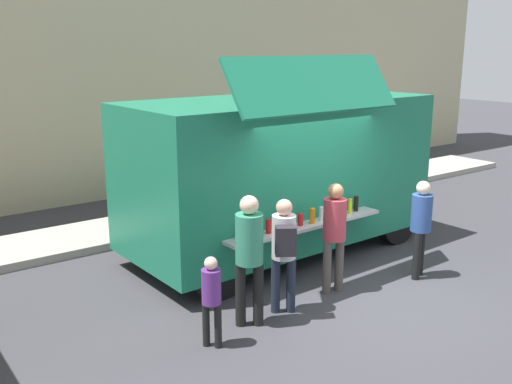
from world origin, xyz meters
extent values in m
plane|color=#38383D|center=(0.00, 0.00, 0.00)|extent=(60.00, 60.00, 0.00)
cube|color=#9E998E|center=(-3.80, 4.70, 0.07)|extent=(28.00, 1.60, 0.15)
cube|color=#1A7855|center=(0.20, 2.10, 1.53)|extent=(5.51, 2.47, 2.46)
cube|color=#1A7855|center=(-0.31, 0.64, 3.09)|extent=(3.02, 0.65, 0.81)
cube|color=black|center=(-0.32, 0.97, 1.82)|extent=(2.85, 0.16, 1.10)
cube|color=#B7B7BC|center=(-0.32, 0.76, 0.91)|extent=(3.01, 0.42, 0.05)
cylinder|color=#CAEFFD|center=(-1.49, 0.76, 1.04)|extent=(0.08, 0.08, 0.21)
cylinder|color=orange|center=(-1.26, 0.72, 1.03)|extent=(0.08, 0.08, 0.21)
cylinder|color=red|center=(-1.07, 0.75, 1.04)|extent=(0.08, 0.08, 0.21)
cylinder|color=red|center=(-0.84, 0.79, 1.05)|extent=(0.07, 0.07, 0.23)
cylinder|color=red|center=(-0.62, 0.76, 1.04)|extent=(0.08, 0.08, 0.23)
cylinder|color=red|center=(-0.44, 0.76, 1.03)|extent=(0.08, 0.08, 0.19)
cylinder|color=orange|center=(-0.21, 0.74, 1.05)|extent=(0.08, 0.08, 0.24)
cylinder|color=silver|center=(0.01, 0.78, 1.04)|extent=(0.07, 0.07, 0.22)
cylinder|color=orange|center=(0.23, 0.72, 1.03)|extent=(0.08, 0.08, 0.20)
cylinder|color=yellow|center=(0.42, 0.75, 1.04)|extent=(0.06, 0.06, 0.22)
cylinder|color=yellow|center=(0.66, 0.78, 1.06)|extent=(0.06, 0.06, 0.25)
cylinder|color=black|center=(0.84, 0.82, 1.06)|extent=(0.08, 0.08, 0.25)
cube|color=black|center=(2.88, 2.16, 1.97)|extent=(0.12, 2.00, 1.08)
cylinder|color=black|center=(2.21, 3.17, 0.45)|extent=(0.90, 0.28, 0.90)
cylinder|color=black|center=(2.25, 1.12, 0.45)|extent=(0.90, 0.28, 0.90)
cylinder|color=black|center=(-1.85, 3.08, 0.45)|extent=(0.90, 0.28, 0.90)
cylinder|color=black|center=(-1.81, 1.03, 0.45)|extent=(0.90, 0.28, 0.90)
cylinder|color=#2D6335|center=(4.33, 4.40, 0.50)|extent=(0.60, 0.60, 0.99)
cylinder|color=#504744|center=(-0.39, 0.20, 0.41)|extent=(0.13, 0.13, 0.83)
cylinder|color=#504744|center=(-0.17, 0.16, 0.41)|extent=(0.13, 0.13, 0.83)
cylinder|color=#B13844|center=(-0.28, 0.18, 1.14)|extent=(0.34, 0.34, 0.63)
sphere|color=#A3724E|center=(-0.28, 0.18, 1.57)|extent=(0.23, 0.23, 0.23)
cylinder|color=#1E2537|center=(-1.42, 0.14, 0.40)|extent=(0.13, 0.13, 0.80)
cylinder|color=#1E2537|center=(-1.24, 0.02, 0.40)|extent=(0.13, 0.13, 0.80)
cylinder|color=silver|center=(-1.33, 0.08, 1.11)|extent=(0.33, 0.33, 0.61)
sphere|color=#D7A088|center=(-1.33, 0.08, 1.52)|extent=(0.23, 0.23, 0.23)
cube|color=#252228|center=(-1.47, -0.13, 1.14)|extent=(0.33, 0.30, 0.39)
cylinder|color=black|center=(-2.04, 0.11, 0.44)|extent=(0.14, 0.14, 0.88)
cylinder|color=black|center=(-1.84, -0.02, 0.44)|extent=(0.14, 0.14, 0.88)
cylinder|color=#328867|center=(-1.94, 0.04, 1.21)|extent=(0.36, 0.36, 0.66)
sphere|color=beige|center=(-1.94, 0.04, 1.67)|extent=(0.25, 0.25, 0.25)
cylinder|color=black|center=(1.12, -0.27, 0.39)|extent=(0.12, 0.12, 0.78)
cylinder|color=black|center=(1.31, -0.19, 0.39)|extent=(0.12, 0.12, 0.78)
cylinder|color=#2C498D|center=(1.22, -0.23, 1.08)|extent=(0.32, 0.32, 0.59)
sphere|color=beige|center=(1.22, -0.23, 1.48)|extent=(0.22, 0.22, 0.22)
cylinder|color=black|center=(-2.70, -0.09, 0.29)|extent=(0.09, 0.09, 0.58)
cylinder|color=black|center=(-2.60, -0.21, 0.29)|extent=(0.09, 0.09, 0.58)
cylinder|color=#5C2D7D|center=(-2.65, -0.15, 0.80)|extent=(0.24, 0.24, 0.44)
sphere|color=beige|center=(-2.65, -0.15, 1.10)|extent=(0.16, 0.16, 0.16)
camera|label=1|loc=(-6.13, -5.73, 3.64)|focal=40.86mm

